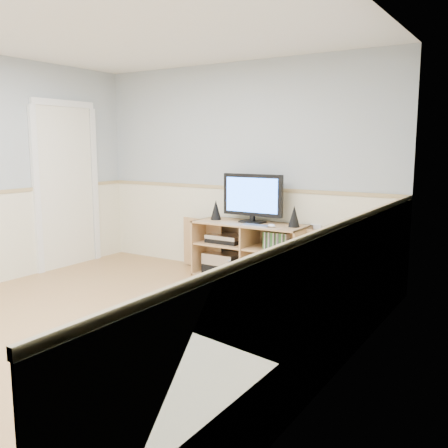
% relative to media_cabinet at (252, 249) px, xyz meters
% --- Properties ---
extents(room, '(4.04, 4.54, 2.54)m').
position_rel_media_cabinet_xyz_m(room, '(-0.36, -1.91, 0.88)').
color(room, tan).
rests_on(room, ground).
extents(media_cabinet, '(2.08, 0.50, 0.65)m').
position_rel_media_cabinet_xyz_m(media_cabinet, '(0.00, 0.00, 0.00)').
color(media_cabinet, tan).
rests_on(media_cabinet, floor).
extents(monitor, '(0.75, 0.18, 0.56)m').
position_rel_media_cabinet_xyz_m(monitor, '(-0.00, -0.01, 0.62)').
color(monitor, black).
rests_on(monitor, media_cabinet).
extents(speaker_left, '(0.13, 0.13, 0.24)m').
position_rel_media_cabinet_xyz_m(speaker_left, '(-0.48, -0.04, 0.44)').
color(speaker_left, black).
rests_on(speaker_left, media_cabinet).
extents(speaker_right, '(0.13, 0.13, 0.23)m').
position_rel_media_cabinet_xyz_m(speaker_right, '(0.53, -0.04, 0.43)').
color(speaker_right, black).
rests_on(speaker_right, media_cabinet).
extents(keyboard, '(0.31, 0.14, 0.01)m').
position_rel_media_cabinet_xyz_m(keyboard, '(0.15, -0.20, 0.32)').
color(keyboard, silver).
rests_on(keyboard, media_cabinet).
extents(mouse, '(0.11, 0.08, 0.04)m').
position_rel_media_cabinet_xyz_m(mouse, '(0.34, -0.20, 0.34)').
color(mouse, white).
rests_on(mouse, media_cabinet).
extents(av_components, '(0.51, 0.31, 0.47)m').
position_rel_media_cabinet_xyz_m(av_components, '(-0.35, -0.06, -0.11)').
color(av_components, black).
rests_on(av_components, media_cabinet).
extents(game_consoles, '(0.45, 0.30, 0.11)m').
position_rel_media_cabinet_xyz_m(game_consoles, '(0.34, -0.07, -0.26)').
color(game_consoles, white).
rests_on(game_consoles, media_cabinet).
extents(game_cases, '(0.28, 0.14, 0.19)m').
position_rel_media_cabinet_xyz_m(game_cases, '(0.35, -0.08, 0.15)').
color(game_cases, '#3F8C3F').
rests_on(game_cases, media_cabinet).
extents(wall_outlet, '(0.12, 0.03, 0.12)m').
position_rel_media_cabinet_xyz_m(wall_outlet, '(0.70, 0.20, 0.27)').
color(wall_outlet, white).
rests_on(wall_outlet, wall_back).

